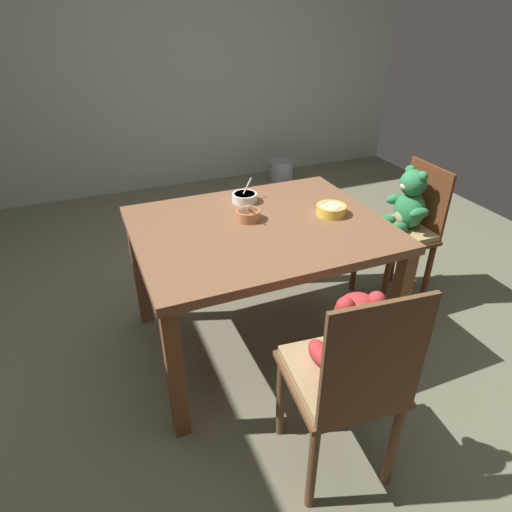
# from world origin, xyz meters

# --- Properties ---
(ground_plane) EXTENTS (5.20, 5.20, 0.04)m
(ground_plane) POSITION_xyz_m (0.00, 0.00, -0.02)
(ground_plane) COLOR #6C6851
(wall_rear) EXTENTS (5.20, 0.08, 2.96)m
(wall_rear) POSITION_xyz_m (0.00, 2.56, 1.48)
(wall_rear) COLOR #A8B6A7
(wall_rear) RESTS_ON ground_plane
(dining_table) EXTENTS (1.19, 0.95, 0.72)m
(dining_table) POSITION_xyz_m (0.00, 0.00, 0.63)
(dining_table) COLOR brown
(dining_table) RESTS_ON ground_plane
(teddy_chair_near_front) EXTENTS (0.43, 0.43, 0.93)m
(teddy_chair_near_front) POSITION_xyz_m (-0.01, -0.83, 0.57)
(teddy_chair_near_front) COLOR brown
(teddy_chair_near_front) RESTS_ON ground_plane
(teddy_chair_near_right) EXTENTS (0.37, 0.38, 0.86)m
(teddy_chair_near_right) POSITION_xyz_m (0.95, 0.07, 0.56)
(teddy_chair_near_right) COLOR brown
(teddy_chair_near_right) RESTS_ON ground_plane
(porridge_bowl_white_far_center) EXTENTS (0.13, 0.13, 0.11)m
(porridge_bowl_white_far_center) POSITION_xyz_m (0.03, 0.29, 0.74)
(porridge_bowl_white_far_center) COLOR silver
(porridge_bowl_white_far_center) RESTS_ON dining_table
(porridge_bowl_yellow_near_right) EXTENTS (0.15, 0.15, 0.05)m
(porridge_bowl_yellow_near_right) POSITION_xyz_m (0.38, -0.03, 0.74)
(porridge_bowl_yellow_near_right) COLOR yellow
(porridge_bowl_yellow_near_right) RESTS_ON dining_table
(porridge_bowl_terracotta_center) EXTENTS (0.12, 0.13, 0.11)m
(porridge_bowl_terracotta_center) POSITION_xyz_m (-0.03, 0.08, 0.75)
(porridge_bowl_terracotta_center) COLOR #BF7549
(porridge_bowl_terracotta_center) RESTS_ON dining_table
(metal_pail) EXTENTS (0.24, 0.24, 0.24)m
(metal_pail) POSITION_xyz_m (1.14, 2.15, 0.12)
(metal_pail) COLOR #93969B
(metal_pail) RESTS_ON ground_plane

